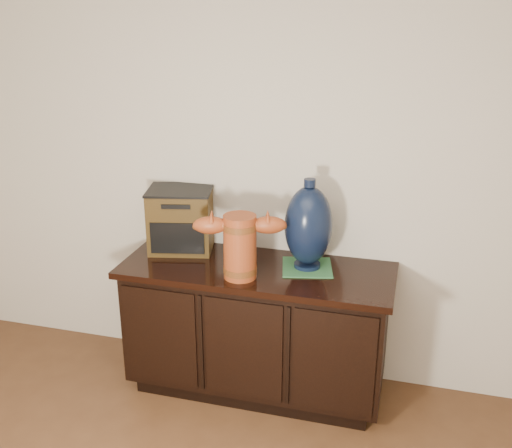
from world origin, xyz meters
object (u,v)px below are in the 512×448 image
(tv_radio, at_px, (181,219))
(lamp_base, at_px, (308,226))
(spray_can, at_px, (244,239))
(sideboard, at_px, (257,328))
(terracotta_vessel, at_px, (240,243))

(tv_radio, xyz_separation_m, lamp_base, (0.74, -0.07, 0.06))
(spray_can, bearing_deg, tv_radio, -179.75)
(sideboard, relative_size, tv_radio, 3.57)
(lamp_base, bearing_deg, tv_radio, 174.32)
(terracotta_vessel, height_order, spray_can, terracotta_vessel)
(terracotta_vessel, distance_m, lamp_base, 0.37)
(lamp_base, bearing_deg, terracotta_vessel, -147.03)
(terracotta_vessel, bearing_deg, tv_radio, 131.39)
(tv_radio, relative_size, spray_can, 2.06)
(sideboard, xyz_separation_m, tv_radio, (-0.48, 0.14, 0.55))
(tv_radio, bearing_deg, sideboard, -28.85)
(sideboard, relative_size, spray_can, 7.35)
(terracotta_vessel, bearing_deg, spray_can, 85.87)
(sideboard, relative_size, lamp_base, 3.02)
(lamp_base, distance_m, spray_can, 0.40)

